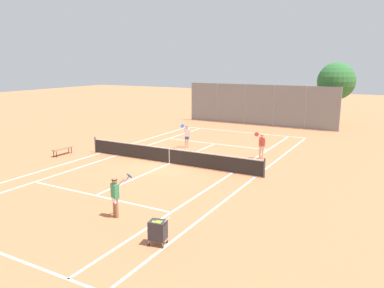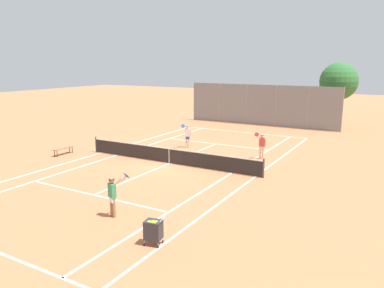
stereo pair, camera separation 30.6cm
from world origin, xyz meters
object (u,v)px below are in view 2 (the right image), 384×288
object	(u,v)px
player_far_left	(188,135)
loose_tennis_ball_0	(233,173)
tennis_net	(169,155)
player_near_side	(113,194)
player_far_right	(262,145)
ball_cart	(153,230)
courtside_bench	(63,149)
tree_behind_left	(338,82)
loose_tennis_ball_1	(114,182)

from	to	relation	value
player_far_left	loose_tennis_ball_0	bearing A→B (deg)	-38.23
tennis_net	player_near_side	xyz separation A→B (m)	(2.46, -7.83, 0.42)
tennis_net	player_far_right	world-z (taller)	player_far_right
ball_cart	courtside_bench	size ratio (longest dim) A/B	0.64
tennis_net	player_near_side	world-z (taller)	player_near_side
player_near_side	tree_behind_left	size ratio (longest dim) A/B	0.29
ball_cart	player_near_side	distance (m)	2.99
ball_cart	player_far_right	size ratio (longest dim) A/B	0.54
tennis_net	player_far_left	distance (m)	4.47
ball_cart	player_near_side	bearing A→B (deg)	157.82
player_near_side	player_far_left	xyz separation A→B (m)	(-3.68, 12.12, 0.00)
player_far_left	tree_behind_left	world-z (taller)	tree_behind_left
loose_tennis_ball_0	player_far_left	bearing A→B (deg)	141.77
ball_cart	tree_behind_left	size ratio (longest dim) A/B	0.16
player_far_left	courtside_bench	distance (m)	8.52
tennis_net	player_far_right	bearing A→B (deg)	40.10
tennis_net	player_far_right	xyz separation A→B (m)	(4.50, 3.79, 0.42)
ball_cart	player_far_left	size ratio (longest dim) A/B	0.54
ball_cart	player_near_side	world-z (taller)	player_near_side
tennis_net	tree_behind_left	distance (m)	20.45
ball_cart	tree_behind_left	bearing A→B (deg)	87.44
tennis_net	player_far_left	bearing A→B (deg)	105.86
tennis_net	loose_tennis_ball_0	world-z (taller)	tennis_net
courtside_bench	ball_cart	bearing A→B (deg)	-30.29
ball_cart	loose_tennis_ball_0	size ratio (longest dim) A/B	14.58
player_far_left	loose_tennis_ball_1	xyz separation A→B (m)	(0.79, -8.80, -0.89)
tennis_net	courtside_bench	world-z (taller)	tennis_net
player_far_right	loose_tennis_ball_0	bearing A→B (deg)	-94.77
loose_tennis_ball_1	courtside_bench	bearing A→B (deg)	157.29
loose_tennis_ball_1	player_near_side	bearing A→B (deg)	-48.90
player_near_side	player_far_left	distance (m)	12.66
loose_tennis_ball_1	player_far_left	bearing A→B (deg)	95.12
player_near_side	loose_tennis_ball_1	bearing A→B (deg)	131.10
player_near_side	player_far_left	bearing A→B (deg)	106.90
player_far_right	tree_behind_left	xyz separation A→B (m)	(1.96, 15.26, 3.27)
tennis_net	loose_tennis_ball_0	size ratio (longest dim) A/B	181.82
loose_tennis_ball_0	courtside_bench	world-z (taller)	courtside_bench
player_far_right	tennis_net	bearing A→B (deg)	-139.90
tennis_net	loose_tennis_ball_0	xyz separation A→B (m)	(4.19, 0.03, -0.48)
player_far_right	loose_tennis_ball_1	world-z (taller)	player_far_right
player_far_left	tree_behind_left	size ratio (longest dim) A/B	0.29
player_far_right	courtside_bench	xyz separation A→B (m)	(-11.82, -5.42, -0.52)
tennis_net	player_near_side	bearing A→B (deg)	-72.54
player_far_right	tree_behind_left	world-z (taller)	tree_behind_left
player_far_left	loose_tennis_ball_0	size ratio (longest dim) A/B	26.88
player_far_left	player_far_right	world-z (taller)	same
player_far_right	loose_tennis_ball_1	size ratio (longest dim) A/B	26.88
courtside_bench	tree_behind_left	size ratio (longest dim) A/B	0.25
tennis_net	ball_cart	world-z (taller)	tennis_net
tennis_net	loose_tennis_ball_1	distance (m)	4.56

